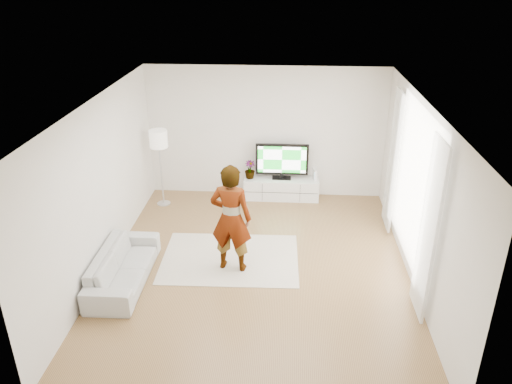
# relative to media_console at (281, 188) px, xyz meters

# --- Properties ---
(floor) EXTENTS (6.00, 6.00, 0.00)m
(floor) POSITION_rel_media_console_xyz_m (-0.35, -2.76, -0.23)
(floor) COLOR olive
(floor) RESTS_ON ground
(ceiling) EXTENTS (6.00, 6.00, 0.00)m
(ceiling) POSITION_rel_media_console_xyz_m (-0.35, -2.76, 2.57)
(ceiling) COLOR white
(ceiling) RESTS_ON wall_back
(wall_left) EXTENTS (0.02, 6.00, 2.80)m
(wall_left) POSITION_rel_media_console_xyz_m (-2.85, -2.76, 1.17)
(wall_left) COLOR silver
(wall_left) RESTS_ON floor
(wall_right) EXTENTS (0.02, 6.00, 2.80)m
(wall_right) POSITION_rel_media_console_xyz_m (2.15, -2.76, 1.17)
(wall_right) COLOR silver
(wall_right) RESTS_ON floor
(wall_back) EXTENTS (5.00, 0.02, 2.80)m
(wall_back) POSITION_rel_media_console_xyz_m (-0.35, 0.24, 1.17)
(wall_back) COLOR silver
(wall_back) RESTS_ON floor
(wall_front) EXTENTS (5.00, 0.02, 2.80)m
(wall_front) POSITION_rel_media_console_xyz_m (-0.35, -5.76, 1.17)
(wall_front) COLOR silver
(wall_front) RESTS_ON floor
(window) EXTENTS (0.01, 2.60, 2.50)m
(window) POSITION_rel_media_console_xyz_m (2.13, -2.46, 1.22)
(window) COLOR white
(window) RESTS_ON wall_right
(curtain_near) EXTENTS (0.04, 0.70, 2.60)m
(curtain_near) POSITION_rel_media_console_xyz_m (2.05, -3.76, 1.12)
(curtain_near) COLOR white
(curtain_near) RESTS_ON floor
(curtain_far) EXTENTS (0.04, 0.70, 2.60)m
(curtain_far) POSITION_rel_media_console_xyz_m (2.05, -1.16, 1.12)
(curtain_far) COLOR white
(curtain_far) RESTS_ON floor
(media_console) EXTENTS (1.60, 0.46, 0.45)m
(media_console) POSITION_rel_media_console_xyz_m (0.00, 0.00, 0.00)
(media_console) COLOR white
(media_console) RESTS_ON floor
(television) EXTENTS (1.11, 0.22, 0.77)m
(television) POSITION_rel_media_console_xyz_m (0.00, 0.03, 0.65)
(television) COLOR black
(television) RESTS_ON media_console
(game_console) EXTENTS (0.09, 0.18, 0.24)m
(game_console) POSITION_rel_media_console_xyz_m (0.70, -0.00, 0.35)
(game_console) COLOR white
(game_console) RESTS_ON media_console
(potted_plant) EXTENTS (0.29, 0.29, 0.39)m
(potted_plant) POSITION_rel_media_console_xyz_m (-0.68, 0.00, 0.42)
(potted_plant) COLOR #3F7238
(potted_plant) RESTS_ON media_console
(rug) EXTENTS (2.37, 1.73, 0.01)m
(rug) POSITION_rel_media_console_xyz_m (-0.83, -2.52, -0.22)
(rug) COLOR beige
(rug) RESTS_ON floor
(player) EXTENTS (0.73, 0.53, 1.84)m
(player) POSITION_rel_media_console_xyz_m (-0.77, -2.80, 0.71)
(player) COLOR #334772
(player) RESTS_ON rug
(sofa) EXTENTS (0.75, 1.89, 0.55)m
(sofa) POSITION_rel_media_console_xyz_m (-2.45, -3.29, 0.05)
(sofa) COLOR beige
(sofa) RESTS_ON floor
(floor_lamp) EXTENTS (0.36, 0.36, 1.63)m
(floor_lamp) POSITION_rel_media_console_xyz_m (-2.48, -0.46, 1.15)
(floor_lamp) COLOR silver
(floor_lamp) RESTS_ON floor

